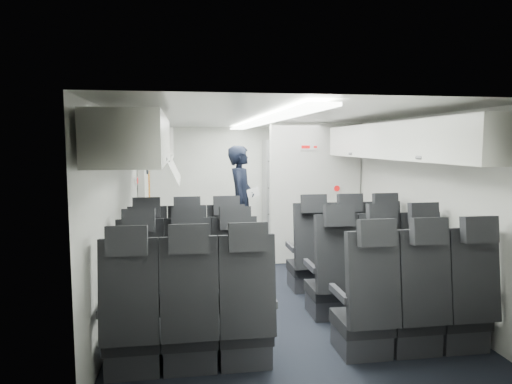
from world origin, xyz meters
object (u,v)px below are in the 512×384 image
object	(u,v)px
seat_row_front	(268,260)
galley_unit	(286,189)
seat_row_rear	(306,314)
seat_row_mid	(284,282)
boarding_door	(144,198)
flight_attendant	(241,201)
carry_on_bag	(147,146)

from	to	relation	value
seat_row_front	galley_unit	bearing A→B (deg)	73.72
seat_row_rear	galley_unit	xyz separation A→B (m)	(0.95, 5.05, 0.55)
seat_row_mid	seat_row_rear	size ratio (longest dim) A/B	1.00
seat_row_mid	galley_unit	distance (m)	4.30
seat_row_mid	seat_row_rear	xyz separation A→B (m)	(0.00, -0.90, 0.00)
galley_unit	boarding_door	bearing A→B (deg)	-155.72
boarding_door	seat_row_rear	bearing A→B (deg)	-67.13
seat_row_mid	flight_attendant	world-z (taller)	flight_attendant
seat_row_front	seat_row_mid	distance (m)	0.90
seat_row_front	galley_unit	size ratio (longest dim) A/B	1.75
galley_unit	carry_on_bag	size ratio (longest dim) A/B	5.03
seat_row_front	flight_attendant	xyz separation A→B (m)	(-0.09, 1.96, 0.50)
seat_row_rear	boarding_door	size ratio (longest dim) A/B	1.79
seat_row_front	flight_attendant	distance (m)	2.02
seat_row_front	carry_on_bag	bearing A→B (deg)	176.77
seat_row_rear	flight_attendant	world-z (taller)	flight_attendant
galley_unit	boarding_door	distance (m)	2.84
galley_unit	carry_on_bag	distance (m)	4.05
seat_row_mid	seat_row_rear	distance (m)	0.90
seat_row_front	seat_row_rear	distance (m)	1.80
boarding_door	flight_attendant	bearing A→B (deg)	-4.64
seat_row_mid	carry_on_bag	size ratio (longest dim) A/B	8.82
seat_row_front	galley_unit	world-z (taller)	galley_unit
seat_row_mid	flight_attendant	size ratio (longest dim) A/B	1.85
seat_row_mid	boarding_door	distance (m)	3.45
galley_unit	boarding_door	size ratio (longest dim) A/B	1.02
seat_row_mid	carry_on_bag	distance (m)	2.22
seat_row_mid	flight_attendant	xyz separation A→B (m)	(-0.09, 2.86, 0.50)
seat_row_mid	boarding_door	bearing A→B (deg)	118.77
seat_row_mid	flight_attendant	bearing A→B (deg)	91.71
boarding_door	flight_attendant	xyz separation A→B (m)	(1.55, -0.13, -0.06)
seat_row_mid	galley_unit	world-z (taller)	galley_unit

